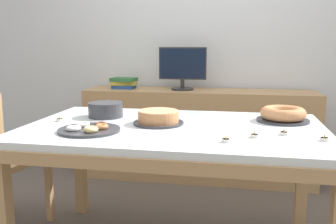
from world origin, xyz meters
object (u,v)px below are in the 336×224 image
(cake_chocolate_round, at_px, (158,118))
(tealight_right_edge, at_px, (254,135))
(pastry_platter, at_px, (89,129))
(cake_golden_bundt, at_px, (283,115))
(tealight_left_edge, at_px, (324,139))
(plate_stack, at_px, (106,110))
(book_stack, at_px, (124,83))
(tealight_near_cakes, at_px, (284,133))
(tealight_near_front, at_px, (226,140))
(computer_monitor, at_px, (183,69))
(tealight_centre, at_px, (60,120))

(cake_chocolate_round, distance_m, tealight_right_edge, 0.56)
(cake_chocolate_round, relative_size, pastry_platter, 0.89)
(cake_chocolate_round, bearing_deg, cake_golden_bundt, 16.61)
(cake_golden_bundt, bearing_deg, tealight_left_edge, -72.30)
(cake_golden_bundt, relative_size, pastry_platter, 0.94)
(pastry_platter, relative_size, plate_stack, 1.51)
(book_stack, xyz_separation_m, tealight_near_cakes, (1.27, -1.44, -0.08))
(cake_chocolate_round, bearing_deg, tealight_left_edge, -15.25)
(tealight_right_edge, bearing_deg, tealight_near_front, -138.77)
(tealight_left_edge, bearing_deg, computer_monitor, 120.30)
(cake_chocolate_round, height_order, cake_golden_bundt, cake_golden_bundt)
(computer_monitor, relative_size, tealight_near_front, 10.60)
(pastry_platter, distance_m, tealight_near_front, 0.70)
(book_stack, xyz_separation_m, tealight_centre, (0.03, -1.34, -0.08))
(plate_stack, height_order, tealight_near_cakes, plate_stack)
(plate_stack, distance_m, tealight_near_front, 0.89)
(tealight_right_edge, relative_size, tealight_left_edge, 1.00)
(cake_chocolate_round, bearing_deg, pastry_platter, -141.63)
(tealight_near_cakes, bearing_deg, cake_golden_bundt, 84.84)
(cake_golden_bundt, bearing_deg, pastry_platter, -155.75)
(book_stack, distance_m, tealight_near_front, 1.91)
(cake_golden_bundt, distance_m, tealight_right_edge, 0.46)
(plate_stack, bearing_deg, tealight_centre, -140.17)
(cake_golden_bundt, xyz_separation_m, plate_stack, (-1.05, -0.07, 0.01))
(cake_chocolate_round, relative_size, cake_golden_bundt, 0.94)
(computer_monitor, xyz_separation_m, cake_chocolate_round, (0.06, -1.30, -0.19))
(cake_chocolate_round, bearing_deg, computer_monitor, 92.60)
(book_stack, height_order, tealight_right_edge, book_stack)
(cake_chocolate_round, distance_m, tealight_centre, 0.58)
(tealight_right_edge, bearing_deg, pastry_platter, -178.22)
(book_stack, relative_size, cake_golden_bundt, 0.83)
(cake_golden_bundt, xyz_separation_m, tealight_near_cakes, (-0.03, -0.35, -0.03))
(tealight_right_edge, bearing_deg, plate_stack, 157.75)
(plate_stack, bearing_deg, tealight_left_edge, -17.10)
(tealight_centre, bearing_deg, tealight_near_front, -17.05)
(computer_monitor, bearing_deg, tealight_right_edge, -69.19)
(computer_monitor, height_order, cake_golden_bundt, computer_monitor)
(tealight_near_front, bearing_deg, cake_chocolate_round, 139.15)
(pastry_platter, distance_m, tealight_centre, 0.34)
(cake_golden_bundt, relative_size, tealight_left_edge, 7.48)
(tealight_near_cakes, bearing_deg, computer_monitor, 116.61)
(book_stack, bearing_deg, tealight_near_front, -58.74)
(tealight_right_edge, bearing_deg, tealight_near_cakes, 28.18)
(book_stack, distance_m, tealight_near_cakes, 1.92)
(cake_chocolate_round, height_order, tealight_centre, cake_chocolate_round)
(tealight_near_front, height_order, tealight_left_edge, same)
(book_stack, distance_m, plate_stack, 1.19)
(plate_stack, relative_size, tealight_centre, 5.25)
(cake_golden_bundt, relative_size, plate_stack, 1.42)
(cake_golden_bundt, height_order, tealight_left_edge, cake_golden_bundt)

